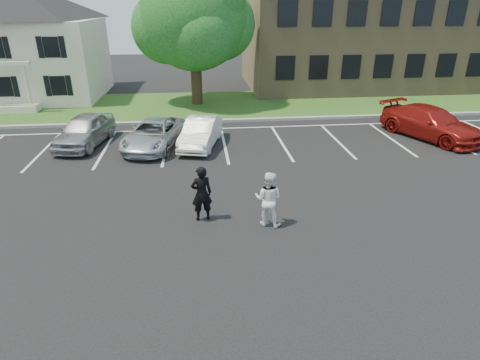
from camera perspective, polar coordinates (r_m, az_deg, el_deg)
The scene contains 13 objects.
ground_plane at distance 12.15m, azimuth 0.51°, elevation -7.31°, with size 90.00×90.00×0.00m, color black.
curb at distance 23.19m, azimuth -2.94°, elevation 8.42°, with size 40.00×0.30×0.15m, color gray.
grass_strip at distance 27.07m, azimuth -3.46°, elevation 10.62°, with size 44.00×8.00×0.08m, color #28501B.
stall_lines at distance 20.43m, azimuth 1.53°, elevation 6.06°, with size 34.00×5.36×0.01m.
house at distance 32.58m, azimuth -28.67°, elevation 16.94°, with size 10.30×9.22×7.60m.
office_building at distance 35.77m, azimuth 20.23°, elevation 19.26°, with size 22.40×10.40×8.30m.
tree at distance 26.81m, azimuth -6.38°, elevation 21.87°, with size 7.80×7.20×8.80m.
man_black_suit at distance 12.43m, azimuth -5.48°, elevation -1.94°, with size 0.66×0.43×1.80m, color black.
man_white_shirt at distance 12.13m, azimuth 4.03°, elevation -2.71°, with size 0.85×0.66×1.75m, color white.
car_silver_west at distance 20.55m, azimuth -21.22°, elevation 6.62°, with size 1.71×4.26×1.45m, color #B1B1B7.
car_silver_minivan at distance 19.34m, azimuth -12.16°, elevation 6.42°, with size 2.10×4.56×1.27m, color #BABDC3.
car_white_sedan at distance 19.16m, azimuth -5.59°, elevation 6.74°, with size 1.38×3.96×1.31m, color white.
car_red_compact at distance 22.38m, azimuth 25.46°, elevation 7.35°, with size 2.13×5.25×1.52m, color maroon.
Camera 1 is at (-1.22, -10.30, 6.34)m, focal length 30.00 mm.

